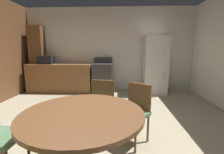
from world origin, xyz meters
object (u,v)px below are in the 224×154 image
(oven_range, at_px, (103,78))
(microwave, at_px, (46,60))
(dining_table, at_px, (83,126))
(chair_northeast, at_px, (135,109))
(chair_north, at_px, (102,104))
(refrigerator, at_px, (155,65))

(oven_range, distance_m, microwave, 1.89)
(dining_table, distance_m, chair_northeast, 0.96)
(chair_northeast, bearing_deg, oven_range, -126.01)
(microwave, bearing_deg, chair_north, -50.98)
(refrigerator, distance_m, dining_table, 3.75)
(dining_table, distance_m, chair_north, 0.96)
(refrigerator, distance_m, microwave, 3.45)
(dining_table, bearing_deg, chair_north, 85.29)
(oven_range, height_order, chair_northeast, oven_range)
(microwave, xyz_separation_m, chair_north, (2.06, -2.54, -0.53))
(oven_range, bearing_deg, dining_table, -87.16)
(chair_northeast, bearing_deg, dining_table, 0.00)
(oven_range, relative_size, chair_north, 1.26)
(dining_table, bearing_deg, oven_range, 92.84)
(microwave, relative_size, chair_north, 0.51)
(oven_range, bearing_deg, chair_north, -84.35)
(dining_table, bearing_deg, refrigerator, 66.96)
(chair_north, relative_size, chair_northeast, 1.00)
(oven_range, relative_size, dining_table, 0.91)
(refrigerator, xyz_separation_m, microwave, (-3.45, 0.05, 0.15))
(oven_range, height_order, microwave, microwave)
(oven_range, height_order, chair_north, oven_range)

